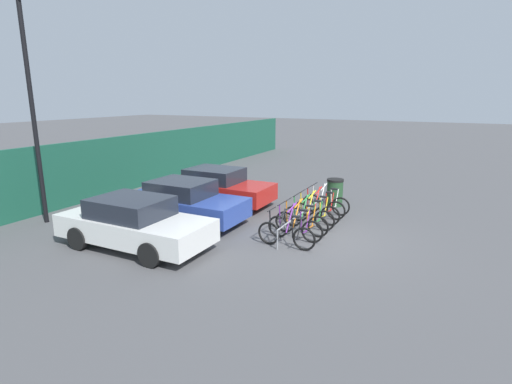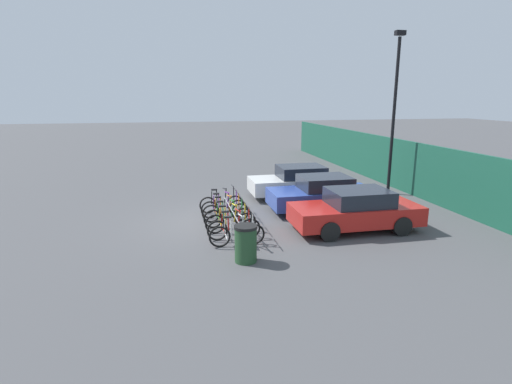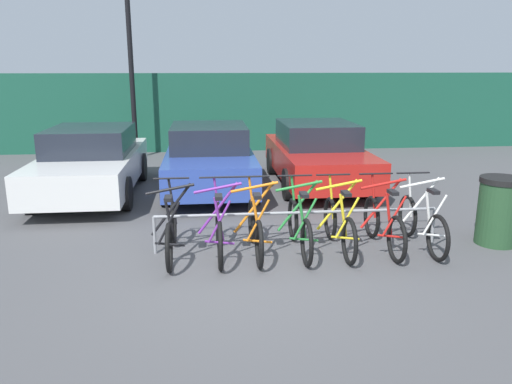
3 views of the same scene
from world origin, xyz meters
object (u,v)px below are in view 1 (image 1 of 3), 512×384
(car_blue, at_px, (184,202))
(lamp_post, at_px, (31,101))
(bike_rack, at_px, (304,213))
(trash_bin, at_px, (335,192))
(bicycle_green, at_px, (309,217))
(bicycle_yellow, at_px, (315,212))
(car_red, at_px, (217,187))
(bicycle_red, at_px, (321,207))
(bicycle_black, at_px, (286,234))
(bicycle_purple, at_px, (295,227))
(bicycle_orange, at_px, (301,223))
(car_white, at_px, (134,223))
(bicycle_white, at_px, (326,203))

(car_blue, height_order, lamp_post, lamp_post)
(bike_rack, height_order, trash_bin, trash_bin)
(bicycle_green, height_order, trash_bin, bicycle_green)
(bicycle_green, bearing_deg, trash_bin, -2.55)
(bicycle_yellow, bearing_deg, bike_rack, 167.70)
(bike_rack, bearing_deg, lamp_post, 113.01)
(bicycle_green, height_order, car_red, car_red)
(bicycle_yellow, distance_m, bicycle_red, 0.66)
(bicycle_black, bearing_deg, lamp_post, 101.12)
(bicycle_green, distance_m, car_red, 4.33)
(bicycle_purple, bearing_deg, bicycle_green, 3.97)
(bicycle_purple, distance_m, bicycle_yellow, 1.74)
(car_red, relative_size, trash_bin, 4.16)
(bicycle_orange, height_order, car_white, car_white)
(bicycle_yellow, relative_size, car_blue, 0.42)
(bicycle_red, distance_m, car_blue, 4.63)
(bicycle_green, bearing_deg, bike_rack, 84.77)
(bike_rack, distance_m, bicycle_black, 1.84)
(bicycle_green, height_order, bicycle_white, same)
(bicycle_white, relative_size, car_red, 0.40)
(bicycle_white, bearing_deg, bicycle_orange, -177.67)
(bicycle_black, relative_size, bicycle_green, 1.00)
(bicycle_yellow, xyz_separation_m, trash_bin, (2.45, 0.04, 0.14))
(bicycle_black, xyz_separation_m, car_red, (3.01, 4.15, 0.31))
(bicycle_orange, distance_m, bicycle_green, 0.64)
(bicycle_black, relative_size, trash_bin, 1.66)
(bicycle_green, bearing_deg, bicycle_black, 176.77)
(car_white, bearing_deg, bicycle_white, -34.17)
(bicycle_black, bearing_deg, bike_rack, 5.16)
(bike_rack, bearing_deg, bicycle_yellow, -14.36)
(bicycle_red, bearing_deg, bicycle_white, -2.18)
(bicycle_yellow, distance_m, car_white, 5.67)
(bicycle_green, bearing_deg, bicycle_purple, 176.77)
(lamp_post, bearing_deg, bicycle_red, -60.20)
(bicycle_black, relative_size, car_blue, 0.42)
(trash_bin, bearing_deg, bicycle_red, -178.84)
(bicycle_purple, distance_m, trash_bin, 4.20)
(bicycle_black, height_order, bicycle_green, same)
(bicycle_black, bearing_deg, trash_bin, 0.93)
(bicycle_red, distance_m, car_white, 6.18)
(bike_rack, distance_m, bicycle_red, 1.26)
(trash_bin, bearing_deg, lamp_post, 128.68)
(bicycle_yellow, xyz_separation_m, car_white, (-4.26, 3.74, 0.31))
(bicycle_black, height_order, lamp_post, lamp_post)
(bicycle_black, distance_m, bicycle_green, 1.82)
(bicycle_white, distance_m, car_white, 6.66)
(bicycle_white, distance_m, trash_bin, 1.21)
(bicycle_white, relative_size, car_white, 0.39)
(bicycle_yellow, relative_size, trash_bin, 1.66)
(bicycle_yellow, bearing_deg, car_white, 140.78)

